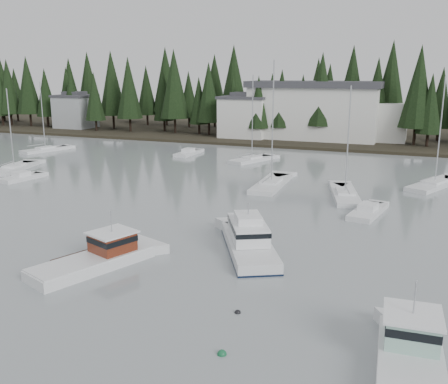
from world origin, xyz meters
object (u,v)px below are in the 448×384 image
at_px(lobster_boat_teal, 411,363).
at_px(runabout_0, 22,179).
at_px(sailboat_1, 271,185).
at_px(runabout_3, 188,154).
at_px(lobster_boat_brown, 97,260).
at_px(sailboat_9, 252,161).
at_px(sailboat_7, 14,170).
at_px(sailboat_4, 46,151).
at_px(cabin_cruiser_center, 249,242).
at_px(sailboat_2, 345,196).
at_px(sailboat_0, 435,186).
at_px(house_far_west, 76,111).
at_px(house_west, 245,116).
at_px(runabout_1, 368,213).
at_px(harbor_inn, 325,111).

xyz_separation_m(lobster_boat_teal, runabout_0, (-46.27, 25.90, -0.40)).
bearing_deg(sailboat_1, runabout_3, 46.00).
height_order(lobster_boat_brown, sailboat_9, sailboat_9).
bearing_deg(sailboat_7, sailboat_4, 11.97).
bearing_deg(sailboat_9, cabin_cruiser_center, -139.82).
relative_size(sailboat_1, sailboat_2, 1.22).
relative_size(sailboat_0, runabout_3, 2.00).
bearing_deg(lobster_boat_brown, house_far_west, 59.16).
bearing_deg(sailboat_9, house_west, 43.96).
bearing_deg(house_far_west, sailboat_0, -23.38).
xyz_separation_m(sailboat_7, runabout_1, (47.43, -4.81, 0.08)).
bearing_deg(lobster_boat_brown, sailboat_2, -5.61).
xyz_separation_m(house_west, sailboat_4, (-26.49, -26.52, -4.58)).
relative_size(house_far_west, lobster_boat_teal, 1.03).
xyz_separation_m(house_west, sailboat_7, (-18.95, -41.44, -4.60)).
distance_m(house_far_west, sailboat_9, 57.12).
xyz_separation_m(cabin_cruiser_center, lobster_boat_teal, (11.77, -12.30, -0.10)).
bearing_deg(runabout_1, lobster_boat_brown, 151.64).
distance_m(house_far_west, sailboat_4, 32.76).
xyz_separation_m(sailboat_2, runabout_0, (-38.79, -5.91, 0.07)).
bearing_deg(runabout_3, runabout_0, 157.80).
bearing_deg(lobster_boat_brown, runabout_3, 38.66).
relative_size(harbor_inn, runabout_0, 5.06).
bearing_deg(cabin_cruiser_center, runabout_0, 40.62).
xyz_separation_m(harbor_inn, sailboat_2, (10.43, -43.51, -5.71)).
bearing_deg(runabout_3, sailboat_2, -123.35).
bearing_deg(sailboat_1, runabout_1, -127.07).
height_order(house_west, lobster_boat_teal, house_west).
relative_size(lobster_boat_teal, runabout_1, 1.21).
relative_size(sailboat_7, runabout_3, 1.75).
height_order(harbor_inn, sailboat_9, sailboat_9).
bearing_deg(runabout_0, lobster_boat_brown, -119.98).
relative_size(sailboat_9, runabout_0, 2.27).
relative_size(sailboat_4, runabout_3, 1.83).
relative_size(sailboat_4, runabout_0, 2.07).
xyz_separation_m(harbor_inn, runabout_0, (-28.37, -49.42, -5.64)).
distance_m(sailboat_0, sailboat_4, 61.21).
xyz_separation_m(sailboat_0, sailboat_9, (-25.35, 8.15, 0.01)).
xyz_separation_m(sailboat_0, sailboat_7, (-53.50, -10.34, -0.01)).
height_order(harbor_inn, sailboat_0, sailboat_0).
relative_size(lobster_boat_brown, cabin_cruiser_center, 0.90).
relative_size(cabin_cruiser_center, sailboat_9, 0.77).
bearing_deg(sailboat_0, sailboat_7, 125.60).
xyz_separation_m(sailboat_9, runabout_0, (-22.52, -23.13, 0.05)).
relative_size(house_west, sailboat_2, 0.78).
distance_m(lobster_boat_brown, sailboat_9, 43.70).
xyz_separation_m(harbor_inn, sailboat_7, (-33.99, -44.78, -5.72)).
relative_size(house_far_west, sailboat_7, 0.74).
distance_m(house_far_west, runabout_3, 45.99).
height_order(lobster_boat_brown, runabout_3, lobster_boat_brown).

